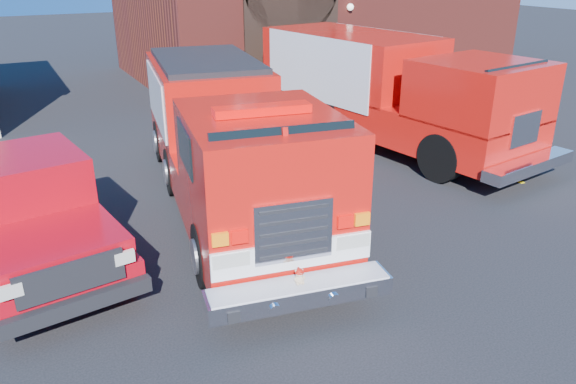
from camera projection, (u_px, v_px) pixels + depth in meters
ground at (258, 234)px, 10.54m from camera, size 100.00×100.00×0.00m
parking_stripe_near at (475, 164)px, 14.15m from camera, size 0.12×3.00×0.01m
parking_stripe_mid at (401, 134)px, 16.60m from camera, size 0.12×3.00×0.01m
parking_stripe_far at (345, 111)px, 19.05m from camera, size 0.12×3.00×0.01m
fire_engine at (228, 139)px, 11.31m from camera, size 3.95×9.20×2.75m
pickup_truck at (22, 206)px, 9.53m from camera, size 2.87×6.01×1.89m
secondary_truck at (386, 87)px, 15.33m from camera, size 3.97×9.10×2.85m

